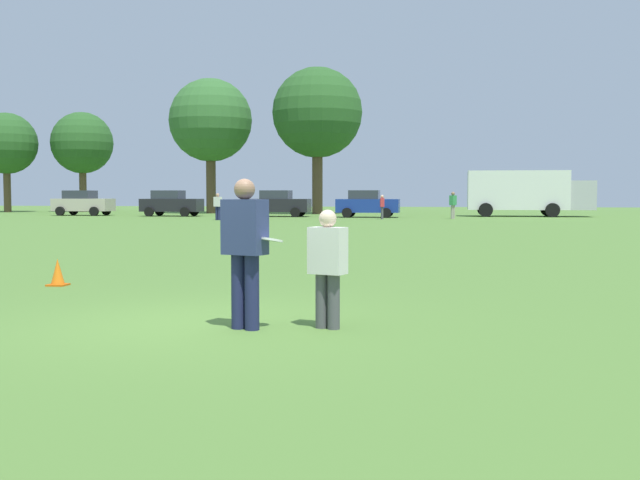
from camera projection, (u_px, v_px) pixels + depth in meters
ground_plane at (199, 324)px, 9.60m from camera, size 163.83×163.83×0.00m
player_thrower at (245, 245)px, 9.20m from camera, size 0.57×0.44×1.82m
player_defender at (328, 262)px, 9.26m from camera, size 0.49×0.38×1.45m
frisbee at (272, 240)px, 9.10m from camera, size 0.28×0.27×0.10m
traffic_cone at (58, 273)px, 13.60m from camera, size 0.32×0.32×0.48m
parked_car_near_left at (83, 203)px, 55.81m from camera, size 4.22×2.25×1.82m
parked_car_mid_left at (171, 203)px, 54.17m from camera, size 4.22×2.25×1.82m
parked_car_center at (279, 203)px, 53.16m from camera, size 4.22×2.25×1.82m
parked_car_mid_right at (367, 204)px, 51.53m from camera, size 4.22×2.25×1.82m
box_truck at (527, 191)px, 53.23m from camera, size 8.52×3.07×3.18m
bystander_sideline_watcher at (218, 205)px, 46.27m from camera, size 0.51×0.39×1.62m
bystander_far_jogger at (382, 205)px, 47.97m from camera, size 0.31×0.45×1.53m
bystander_field_marshal at (453, 204)px, 48.38m from camera, size 0.47×0.54×1.72m
tree_west_maple at (6, 144)px, 65.19m from camera, size 5.21×5.21×8.47m
tree_center_elm at (82, 143)px, 66.60m from camera, size 5.33×5.33×8.66m
tree_east_birch at (210, 121)px, 61.23m from camera, size 6.63×6.63×10.78m
tree_east_oak at (317, 113)px, 59.26m from camera, size 6.99×6.99×11.35m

